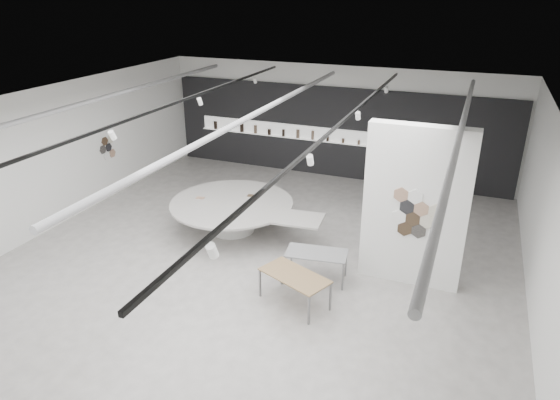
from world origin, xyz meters
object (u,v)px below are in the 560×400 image
at_px(sample_table_stone, 316,255).
at_px(partition_column, 415,207).
at_px(kitchen_counter, 436,181).
at_px(sample_table_wood, 295,277).
at_px(display_island, 234,212).

bearing_deg(sample_table_stone, partition_column, 21.79).
relative_size(sample_table_stone, kitchen_counter, 0.94).
xyz_separation_m(partition_column, kitchen_counter, (0.02, 5.55, -1.37)).
bearing_deg(kitchen_counter, sample_table_stone, -111.69).
bearing_deg(kitchen_counter, sample_table_wood, -110.32).
bearing_deg(sample_table_wood, partition_column, 41.49).
xyz_separation_m(display_island, kitchen_counter, (4.78, 4.78, -0.12)).
distance_m(partition_column, display_island, 4.98).
bearing_deg(sample_table_wood, sample_table_stone, 82.82).
xyz_separation_m(display_island, sample_table_wood, (2.69, -2.59, 0.09)).
distance_m(sample_table_stone, kitchen_counter, 6.61).
bearing_deg(display_island, sample_table_wood, -49.06).
xyz_separation_m(partition_column, sample_table_stone, (-1.93, -0.77, -1.16)).
height_order(sample_table_wood, sample_table_stone, sample_table_stone).
xyz_separation_m(sample_table_stone, kitchen_counter, (1.95, 6.32, -0.21)).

